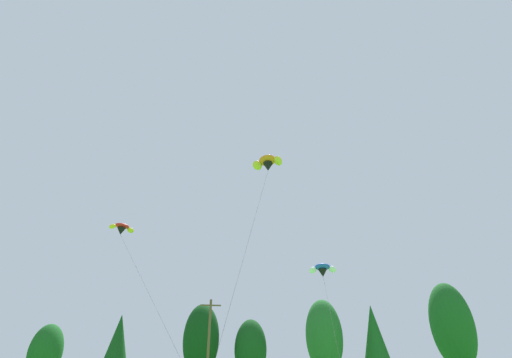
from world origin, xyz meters
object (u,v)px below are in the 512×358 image
parafoil_kite_mid_blue_white (323,270)px  parafoil_kite_far_red_yellow (122,229)px  utility_pole (208,347)px  parafoil_kite_high_orange (268,163)px

parafoil_kite_mid_blue_white → parafoil_kite_far_red_yellow: (-20.44, 9.16, 6.46)m
utility_pole → parafoil_kite_high_orange: bearing=-32.5°
utility_pole → parafoil_kite_far_red_yellow: parafoil_kite_far_red_yellow is taller
utility_pole → parafoil_kite_high_orange: 21.25m
utility_pole → parafoil_kite_far_red_yellow: bearing=-178.7°
parafoil_kite_high_orange → parafoil_kite_mid_blue_white: parafoil_kite_high_orange is taller
parafoil_kite_far_red_yellow → utility_pole: bearing=1.3°
parafoil_kite_high_orange → parafoil_kite_far_red_yellow: 18.58m
parafoil_kite_high_orange → parafoil_kite_far_red_yellow: parafoil_kite_high_orange is taller
utility_pole → parafoil_kite_high_orange: (5.87, -3.74, 20.08)m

